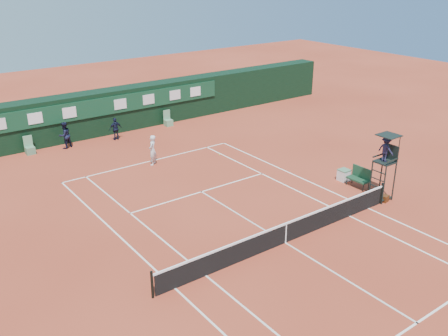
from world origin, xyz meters
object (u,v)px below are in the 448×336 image
(umpire_chair, at_px, (386,154))
(player, at_px, (152,150))
(player_bench, at_px, (360,176))
(cooler, at_px, (344,175))
(tennis_net, at_px, (286,232))

(umpire_chair, height_order, player, umpire_chair)
(player_bench, relative_size, cooler, 1.86)
(tennis_net, relative_size, player_bench, 10.75)
(umpire_chair, distance_m, player, 13.11)
(tennis_net, xyz_separation_m, umpire_chair, (6.79, 0.31, 1.95))
(umpire_chair, xyz_separation_m, player_bench, (0.35, 1.66, -1.86))
(player_bench, distance_m, cooler, 1.08)
(tennis_net, distance_m, umpire_chair, 7.07)
(umpire_chair, xyz_separation_m, player, (-6.94, 11.02, -1.55))
(umpire_chair, height_order, player_bench, umpire_chair)
(tennis_net, xyz_separation_m, cooler, (7.14, 3.01, -0.18))
(umpire_chair, height_order, cooler, umpire_chair)
(player_bench, xyz_separation_m, player, (-7.29, 9.36, 0.31))
(player_bench, bearing_deg, umpire_chair, -102.05)
(umpire_chair, bearing_deg, tennis_net, -177.41)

